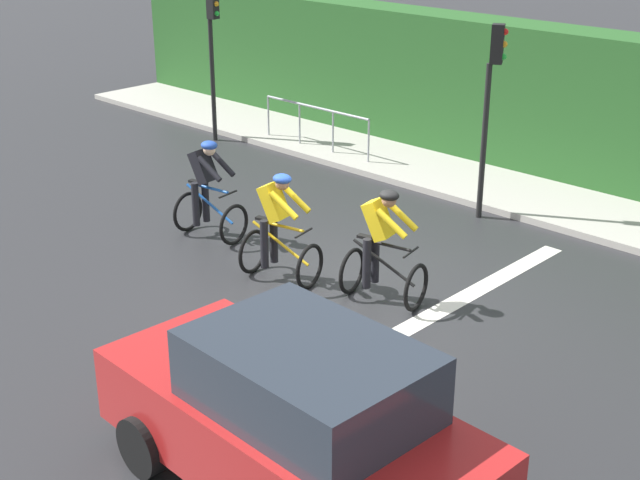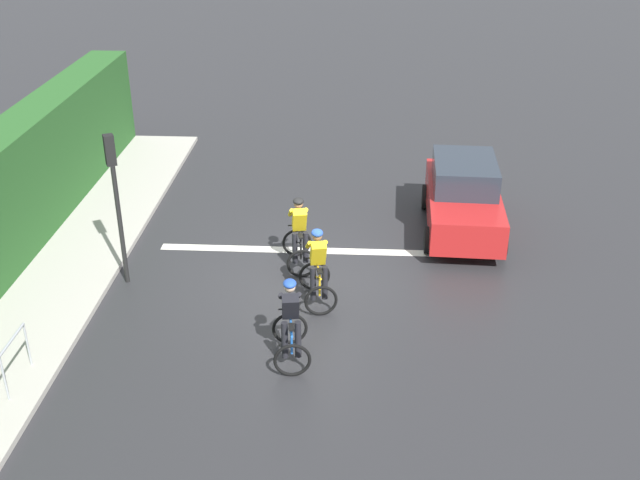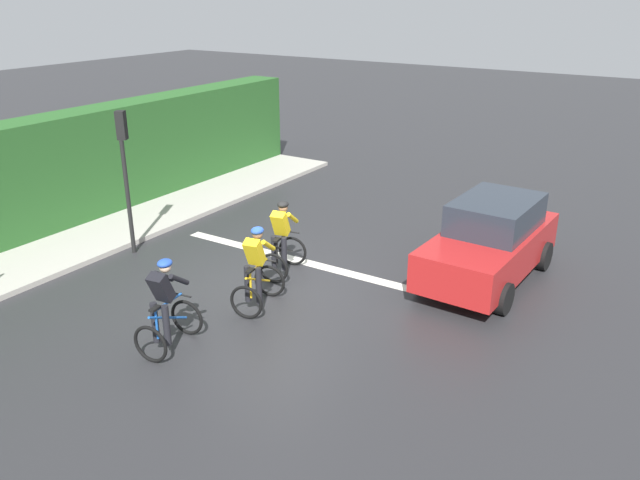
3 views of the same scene
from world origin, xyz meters
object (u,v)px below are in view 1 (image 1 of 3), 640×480
object	(u,v)px
car_red	(294,420)
traffic_light_near_crossing	(491,92)
traffic_light_far_junction	(213,41)
cyclist_second	(278,230)
cyclist_mid	(382,248)
cyclist_lead	(207,191)
pedestrian_railing_kerbside	(316,118)

from	to	relation	value
car_red	traffic_light_near_crossing	world-z (taller)	traffic_light_near_crossing
car_red	traffic_light_far_junction	distance (m)	12.67
traffic_light_far_junction	car_red	bearing A→B (deg)	-126.86
cyclist_second	traffic_light_near_crossing	world-z (taller)	traffic_light_near_crossing
cyclist_second	car_red	bearing A→B (deg)	-132.10
car_red	traffic_light_far_junction	size ratio (longest dim) A/B	1.25
traffic_light_near_crossing	traffic_light_far_junction	size ratio (longest dim) A/B	1.00
traffic_light_near_crossing	traffic_light_far_junction	world-z (taller)	same
cyclist_mid	cyclist_second	bearing A→B (deg)	108.06
cyclist_second	cyclist_mid	world-z (taller)	same
cyclist_second	cyclist_mid	size ratio (longest dim) A/B	1.00
cyclist_second	car_red	world-z (taller)	car_red
car_red	traffic_light_far_junction	xyz separation A→B (m)	(7.55, 10.08, 1.35)
cyclist_lead	cyclist_second	bearing A→B (deg)	-100.29
cyclist_mid	traffic_light_far_junction	distance (m)	8.84
traffic_light_near_crossing	cyclist_lead	bearing A→B (deg)	144.49
pedestrian_railing_kerbside	cyclist_second	bearing A→B (deg)	-141.03
car_red	pedestrian_railing_kerbside	xyz separation A→B (m)	(8.39, 7.79, -0.11)
cyclist_lead	car_red	world-z (taller)	car_red
car_red	cyclist_lead	bearing A→B (deg)	57.09
cyclist_lead	traffic_light_near_crossing	distance (m)	4.97
cyclist_mid	traffic_light_near_crossing	distance (m)	4.09
traffic_light_near_crossing	pedestrian_railing_kerbside	size ratio (longest dim) A/B	1.12
cyclist_mid	traffic_light_far_junction	world-z (taller)	traffic_light_far_junction
traffic_light_near_crossing	cyclist_mid	bearing A→B (deg)	-167.64
traffic_light_near_crossing	traffic_light_far_junction	bearing A→B (deg)	90.42
cyclist_mid	pedestrian_railing_kerbside	distance (m)	7.22
traffic_light_near_crossing	cyclist_second	bearing A→B (deg)	170.36
cyclist_mid	traffic_light_near_crossing	xyz separation A→B (m)	(3.75, 0.82, 1.43)
car_red	traffic_light_near_crossing	size ratio (longest dim) A/B	1.25
pedestrian_railing_kerbside	traffic_light_far_junction	bearing A→B (deg)	110.11
traffic_light_far_junction	pedestrian_railing_kerbside	world-z (taller)	traffic_light_far_junction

